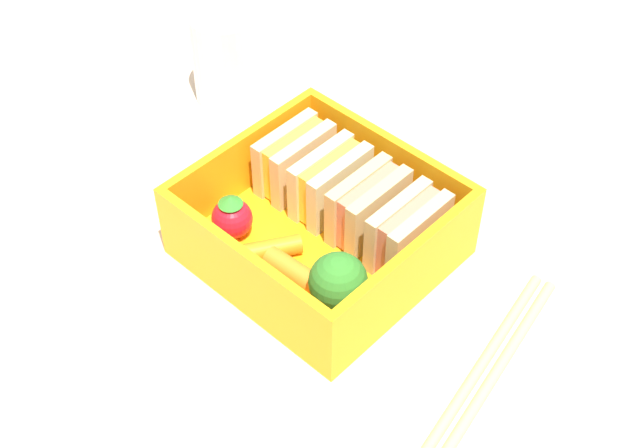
% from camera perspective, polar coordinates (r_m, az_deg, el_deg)
% --- Properties ---
extents(ground_plane, '(1.20, 1.20, 0.02)m').
position_cam_1_polar(ground_plane, '(0.61, 0.00, -2.42)').
color(ground_plane, beige).
extents(bento_tray, '(0.15, 0.14, 0.01)m').
position_cam_1_polar(bento_tray, '(0.60, 0.00, -1.40)').
color(bento_tray, orange).
rests_on(bento_tray, ground_plane).
extents(bento_rim, '(0.15, 0.14, 0.05)m').
position_cam_1_polar(bento_rim, '(0.57, 0.00, 0.57)').
color(bento_rim, orange).
rests_on(bento_rim, bento_tray).
extents(sandwich_left, '(0.03, 0.06, 0.04)m').
position_cam_1_polar(sandwich_left, '(0.62, -1.64, 4.16)').
color(sandwich_left, '#E2B67D').
rests_on(sandwich_left, bento_tray).
extents(sandwich_center_left, '(0.03, 0.06, 0.04)m').
position_cam_1_polar(sandwich_center_left, '(0.60, 0.67, 2.68)').
color(sandwich_center_left, beige).
rests_on(sandwich_center_left, bento_tray).
extents(sandwich_center, '(0.03, 0.06, 0.04)m').
position_cam_1_polar(sandwich_center, '(0.58, 3.11, 1.12)').
color(sandwich_center, tan).
rests_on(sandwich_center, bento_tray).
extents(sandwich_center_right, '(0.03, 0.06, 0.04)m').
position_cam_1_polar(sandwich_center_right, '(0.57, 5.66, -0.53)').
color(sandwich_center_right, tan).
rests_on(sandwich_center_right, bento_tray).
extents(strawberry_far_left, '(0.03, 0.03, 0.03)m').
position_cam_1_polar(strawberry_far_left, '(0.59, -5.66, 0.44)').
color(strawberry_far_left, red).
rests_on(strawberry_far_left, bento_tray).
extents(carrot_stick_left, '(0.03, 0.04, 0.01)m').
position_cam_1_polar(carrot_stick_left, '(0.58, -3.32, -1.64)').
color(carrot_stick_left, orange).
rests_on(carrot_stick_left, bento_tray).
extents(carrot_stick_far_left, '(0.06, 0.02, 0.01)m').
position_cam_1_polar(carrot_stick_far_left, '(0.56, -1.17, -3.39)').
color(carrot_stick_far_left, orange).
rests_on(carrot_stick_far_left, bento_tray).
extents(broccoli_floret, '(0.04, 0.04, 0.05)m').
position_cam_1_polar(broccoli_floret, '(0.53, 1.16, -3.75)').
color(broccoli_floret, '#84BE65').
rests_on(broccoli_floret, bento_tray).
extents(chopstick_pair, '(0.05, 0.18, 0.01)m').
position_cam_1_polar(chopstick_pair, '(0.54, 10.31, -9.65)').
color(chopstick_pair, tan).
rests_on(chopstick_pair, ground_plane).
extents(drinking_glass, '(0.05, 0.05, 0.08)m').
position_cam_1_polar(drinking_glass, '(0.70, -6.03, 10.58)').
color(drinking_glass, silver).
rests_on(drinking_glass, ground_plane).
extents(folded_napkin, '(0.16, 0.13, 0.00)m').
position_cam_1_polar(folded_napkin, '(0.55, -13.87, -9.55)').
color(folded_napkin, silver).
rests_on(folded_napkin, ground_plane).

